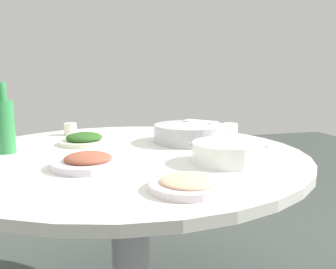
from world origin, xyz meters
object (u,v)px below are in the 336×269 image
rice_bowl (190,133)px  dish_stirfry (88,162)px  green_bottle (4,125)px  tea_cup_near (70,129)px  tea_cup_far (230,129)px  soup_bowl (228,153)px  dish_noodles (189,184)px  dish_greens (84,139)px  round_dining_table (130,184)px

rice_bowl → dish_stirfry: size_ratio=1.36×
green_bottle → tea_cup_near: 0.43m
dish_stirfry → tea_cup_far: bearing=122.8°
soup_bowl → dish_noodles: bearing=-43.0°
soup_bowl → dish_greens: 0.65m
dish_noodles → tea_cup_near: (-0.96, -0.29, 0.01)m
soup_bowl → dish_stirfry: soup_bowl is taller
rice_bowl → green_bottle: green_bottle is taller
dish_noodles → soup_bowl: bearing=137.0°
soup_bowl → dish_greens: size_ratio=1.15×
tea_cup_near → tea_cup_far: bearing=75.9°
soup_bowl → dish_greens: soup_bowl is taller
round_dining_table → tea_cup_far: (-0.28, 0.55, 0.15)m
round_dining_table → dish_noodles: 0.51m
soup_bowl → round_dining_table: bearing=-130.1°
tea_cup_near → tea_cup_far: size_ratio=0.82×
rice_bowl → dish_noodles: 0.66m
rice_bowl → round_dining_table: bearing=-65.2°
soup_bowl → dish_noodles: (0.24, -0.22, -0.02)m
tea_cup_near → green_bottle: bearing=-34.7°
dish_noodles → tea_cup_near: bearing=-163.4°
tea_cup_near → tea_cup_far: 0.79m
rice_bowl → tea_cup_far: bearing=118.9°
round_dining_table → rice_bowl: rice_bowl is taller
dish_greens → rice_bowl: bearing=80.0°
dish_noodles → tea_cup_far: (-0.76, 0.48, 0.01)m
dish_greens → green_bottle: bearing=-72.2°
tea_cup_far → soup_bowl: bearing=-26.1°
soup_bowl → dish_stirfry: 0.46m
dish_greens → dish_noodles: (0.70, 0.23, -0.00)m
round_dining_table → soup_bowl: bearing=49.9°
round_dining_table → green_bottle: size_ratio=5.02×
dish_noodles → dish_stirfry: (-0.30, -0.24, 0.00)m
tea_cup_near → dish_stirfry: bearing=4.1°
round_dining_table → dish_stirfry: (0.18, -0.16, 0.15)m
round_dining_table → green_bottle: green_bottle is taller
tea_cup_far → round_dining_table: bearing=-63.3°
rice_bowl → dish_greens: (-0.08, -0.45, -0.02)m
rice_bowl → green_bottle: (0.02, -0.75, 0.07)m
tea_cup_far → rice_bowl: bearing=-61.1°
soup_bowl → rice_bowl: bearing=-179.9°
rice_bowl → tea_cup_near: (-0.34, -0.51, -0.01)m
round_dining_table → dish_noodles: bearing=8.8°
round_dining_table → tea_cup_far: bearing=116.7°
round_dining_table → soup_bowl: size_ratio=5.54×
dish_noodles → tea_cup_near: size_ratio=3.52×
soup_bowl → dish_greens: (-0.46, -0.45, -0.01)m
dish_noodles → tea_cup_near: 1.00m
dish_stirfry → green_bottle: size_ratio=0.88×
dish_noodles → tea_cup_far: bearing=147.9°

